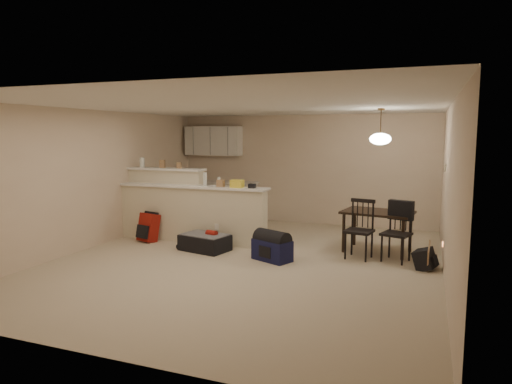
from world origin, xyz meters
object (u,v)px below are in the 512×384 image
at_px(pendant_lamp, 380,138).
at_px(suitcase, 205,243).
at_px(red_backpack, 149,228).
at_px(navy_duffel, 272,250).
at_px(dining_chair_near, 359,229).
at_px(black_daypack, 425,259).
at_px(dining_chair_far, 396,232).
at_px(dining_table, 378,216).

distance_m(pendant_lamp, suitcase, 3.56).
height_order(red_backpack, navy_duffel, red_backpack).
xyz_separation_m(suitcase, red_backpack, (-1.34, 0.24, 0.13)).
bearing_deg(suitcase, dining_chair_near, 21.45).
bearing_deg(dining_chair_near, suitcase, -161.04).
xyz_separation_m(navy_duffel, black_daypack, (2.35, 0.38, -0.02)).
bearing_deg(black_daypack, red_backpack, 103.96).
relative_size(dining_chair_far, black_daypack, 2.78).
relative_size(dining_chair_far, suitcase, 1.16).
distance_m(dining_table, dining_chair_far, 0.64).
bearing_deg(red_backpack, black_daypack, 14.94).
bearing_deg(navy_duffel, dining_chair_near, 49.13).
relative_size(dining_chair_near, red_backpack, 1.83).
xyz_separation_m(dining_table, suitcase, (-2.88, -0.97, -0.50)).
bearing_deg(dining_chair_far, black_daypack, -14.60).
distance_m(dining_table, dining_chair_near, 0.61).
relative_size(dining_table, dining_chair_far, 1.32).
distance_m(pendant_lamp, black_daypack, 2.15).
relative_size(dining_table, navy_duffel, 2.01).
distance_m(dining_chair_far, navy_duffel, 2.03).
height_order(dining_table, red_backpack, dining_table).
xyz_separation_m(red_backpack, navy_duffel, (2.67, -0.44, -0.10)).
xyz_separation_m(pendant_lamp, navy_duffel, (-1.55, -1.17, -1.82)).
relative_size(dining_table, red_backpack, 2.36).
height_order(dining_chair_far, suitcase, dining_chair_far).
bearing_deg(red_backpack, dining_chair_near, 18.30).
bearing_deg(dining_chair_near, black_daypack, -3.62).
height_order(dining_chair_near, dining_chair_far, dining_chair_near).
relative_size(dining_chair_near, navy_duffel, 1.56).
xyz_separation_m(pendant_lamp, black_daypack, (0.80, -0.79, -1.84)).
height_order(dining_table, navy_duffel, dining_table).
height_order(dining_table, pendant_lamp, pendant_lamp).
xyz_separation_m(pendant_lamp, dining_chair_far, (0.35, -0.51, -1.51)).
bearing_deg(red_backpack, pendant_lamp, 25.40).
xyz_separation_m(dining_chair_far, black_daypack, (0.45, -0.28, -0.33)).
relative_size(dining_chair_near, dining_chair_far, 1.02).
distance_m(dining_chair_far, red_backpack, 4.58).
bearing_deg(red_backpack, dining_chair_far, 18.39).
xyz_separation_m(dining_table, black_daypack, (0.80, -0.79, -0.49)).
bearing_deg(black_daypack, navy_duffel, 113.78).
height_order(dining_chair_far, red_backpack, dining_chair_far).
height_order(suitcase, black_daypack, black_daypack).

